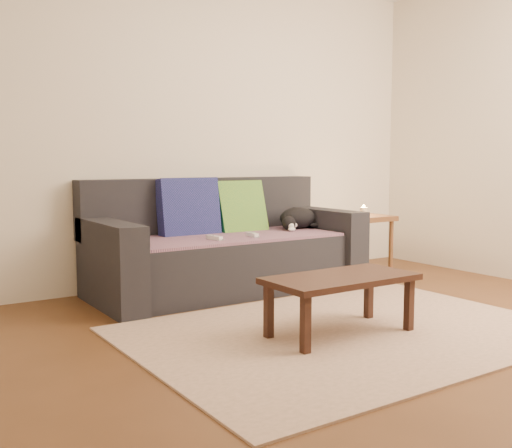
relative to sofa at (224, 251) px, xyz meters
name	(u,v)px	position (x,y,z in m)	size (l,w,h in m)	color
ground	(365,339)	(0.00, -1.57, -0.31)	(4.50, 4.50, 0.00)	brown
back_wall	(197,126)	(0.00, 0.43, 0.99)	(4.50, 0.04, 2.60)	beige
sofa	(224,251)	(0.00, 0.00, 0.00)	(2.10, 0.94, 0.87)	#232328
throw_blanket	(230,237)	(0.00, -0.09, 0.12)	(1.66, 0.74, 0.02)	#3C2547
cushion_navy	(189,210)	(-0.22, 0.17, 0.32)	(0.49, 0.12, 0.49)	#0F1A42
cushion_green	(241,207)	(0.26, 0.17, 0.32)	(0.42, 0.11, 0.42)	#0D5534
cat	(297,219)	(0.72, 0.00, 0.22)	(0.41, 0.30, 0.18)	black
wii_remote_a	(214,238)	(-0.23, -0.24, 0.15)	(0.15, 0.04, 0.03)	white
wii_remote_b	(253,235)	(0.10, -0.25, 0.15)	(0.15, 0.04, 0.03)	white
side_table	(363,226)	(1.31, -0.17, 0.13)	(0.43, 0.43, 0.53)	brown
candle	(364,211)	(1.31, -0.17, 0.26)	(0.06, 0.06, 0.09)	beige
rug	(347,331)	(0.00, -1.42, -0.30)	(2.50, 1.80, 0.01)	tan
coffee_table	(341,283)	(-0.08, -1.45, 0.00)	(0.88, 0.44, 0.35)	black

